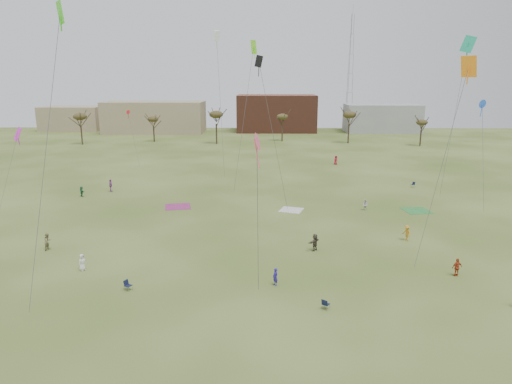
{
  "coord_description": "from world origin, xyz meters",
  "views": [
    {
      "loc": [
        0.8,
        -34.64,
        17.14
      ],
      "look_at": [
        0.0,
        12.0,
        5.5
      ],
      "focal_mm": 31.84,
      "sensor_mm": 36.0,
      "label": 1
    }
  ],
  "objects_px": {
    "camp_chair_left": "(128,287)",
    "radio_tower": "(350,73)",
    "camp_chair_center": "(326,306)",
    "flyer_near_left": "(82,262)",
    "flyer_near_right": "(275,277)",
    "camp_chair_right": "(413,186)",
    "spectator_fore_a": "(457,267)"
  },
  "relations": [
    {
      "from": "flyer_near_right",
      "to": "camp_chair_left",
      "type": "relative_size",
      "value": 1.78
    },
    {
      "from": "flyer_near_right",
      "to": "camp_chair_center",
      "type": "height_order",
      "value": "flyer_near_right"
    },
    {
      "from": "spectator_fore_a",
      "to": "camp_chair_left",
      "type": "distance_m",
      "value": 28.76
    },
    {
      "from": "flyer_near_left",
      "to": "flyer_near_right",
      "type": "height_order",
      "value": "flyer_near_left"
    },
    {
      "from": "flyer_near_left",
      "to": "camp_chair_center",
      "type": "height_order",
      "value": "flyer_near_left"
    },
    {
      "from": "flyer_near_left",
      "to": "spectator_fore_a",
      "type": "height_order",
      "value": "spectator_fore_a"
    },
    {
      "from": "camp_chair_center",
      "to": "spectator_fore_a",
      "type": "bearing_deg",
      "value": -118.05
    },
    {
      "from": "camp_chair_left",
      "to": "radio_tower",
      "type": "bearing_deg",
      "value": 10.23
    },
    {
      "from": "flyer_near_right",
      "to": "radio_tower",
      "type": "bearing_deg",
      "value": 134.72
    },
    {
      "from": "radio_tower",
      "to": "camp_chair_left",
      "type": "bearing_deg",
      "value": -107.93
    },
    {
      "from": "flyer_near_right",
      "to": "camp_chair_left",
      "type": "bearing_deg",
      "value": -117.2
    },
    {
      "from": "camp_chair_right",
      "to": "spectator_fore_a",
      "type": "bearing_deg",
      "value": -46.28
    },
    {
      "from": "camp_chair_right",
      "to": "flyer_near_left",
      "type": "bearing_deg",
      "value": -85.2
    },
    {
      "from": "flyer_near_right",
      "to": "camp_chair_right",
      "type": "xyz_separation_m",
      "value": [
        23.32,
        36.69,
        -0.52
      ]
    },
    {
      "from": "flyer_near_left",
      "to": "flyer_near_right",
      "type": "xyz_separation_m",
      "value": [
        17.69,
        -2.86,
        -0.01
      ]
    },
    {
      "from": "flyer_near_right",
      "to": "spectator_fore_a",
      "type": "height_order",
      "value": "spectator_fore_a"
    },
    {
      "from": "flyer_near_right",
      "to": "camp_chair_left",
      "type": "height_order",
      "value": "flyer_near_right"
    },
    {
      "from": "spectator_fore_a",
      "to": "radio_tower",
      "type": "xyz_separation_m",
      "value": [
        11.9,
        121.75,
        18.38
      ]
    },
    {
      "from": "camp_chair_center",
      "to": "flyer_near_left",
      "type": "bearing_deg",
      "value": 17.43
    },
    {
      "from": "camp_chair_left",
      "to": "camp_chair_center",
      "type": "relative_size",
      "value": 1.0
    },
    {
      "from": "flyer_near_right",
      "to": "spectator_fore_a",
      "type": "bearing_deg",
      "value": 65.14
    },
    {
      "from": "camp_chair_right",
      "to": "radio_tower",
      "type": "relative_size",
      "value": 0.02
    },
    {
      "from": "camp_chair_center",
      "to": "radio_tower",
      "type": "relative_size",
      "value": 0.02
    },
    {
      "from": "camp_chair_left",
      "to": "radio_tower",
      "type": "relative_size",
      "value": 0.02
    },
    {
      "from": "camp_chair_center",
      "to": "camp_chair_left",
      "type": "bearing_deg",
      "value": 24.97
    },
    {
      "from": "flyer_near_right",
      "to": "radio_tower",
      "type": "relative_size",
      "value": 0.04
    },
    {
      "from": "flyer_near_left",
      "to": "camp_chair_left",
      "type": "bearing_deg",
      "value": -100.71
    },
    {
      "from": "flyer_near_left",
      "to": "spectator_fore_a",
      "type": "xyz_separation_m",
      "value": [
        33.95,
        -0.68,
        0.04
      ]
    },
    {
      "from": "spectator_fore_a",
      "to": "camp_chair_left",
      "type": "bearing_deg",
      "value": -7.31
    },
    {
      "from": "spectator_fore_a",
      "to": "camp_chair_center",
      "type": "distance_m",
      "value": 13.99
    },
    {
      "from": "camp_chair_left",
      "to": "camp_chair_center",
      "type": "bearing_deg",
      "value": -72.23
    },
    {
      "from": "camp_chair_right",
      "to": "radio_tower",
      "type": "height_order",
      "value": "radio_tower"
    }
  ]
}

